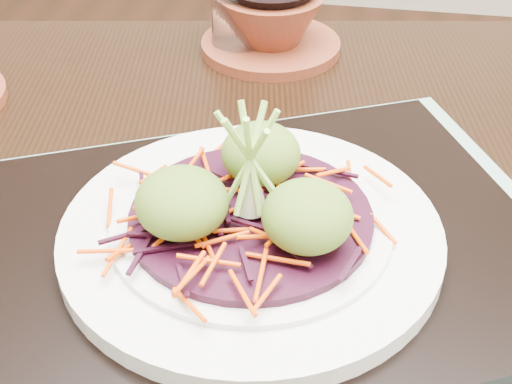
% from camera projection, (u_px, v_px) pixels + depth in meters
% --- Properties ---
extents(dining_table, '(1.19, 0.90, 0.68)m').
position_uv_depth(dining_table, '(293.00, 289.00, 0.61)').
color(dining_table, black).
rests_on(dining_table, ground).
extents(placemat, '(0.57, 0.52, 0.00)m').
position_uv_depth(placemat, '(251.00, 263.00, 0.50)').
color(placemat, gray).
rests_on(placemat, dining_table).
extents(serving_tray, '(0.49, 0.44, 0.02)m').
position_uv_depth(serving_tray, '(251.00, 251.00, 0.50)').
color(serving_tray, black).
rests_on(serving_tray, placemat).
extents(white_plate, '(0.26, 0.26, 0.02)m').
position_uv_depth(white_plate, '(251.00, 232.00, 0.48)').
color(white_plate, silver).
rests_on(white_plate, serving_tray).
extents(cabbage_bed, '(0.16, 0.16, 0.01)m').
position_uv_depth(cabbage_bed, '(251.00, 217.00, 0.48)').
color(cabbage_bed, black).
rests_on(cabbage_bed, white_plate).
extents(carrot_julienne, '(0.20, 0.20, 0.01)m').
position_uv_depth(carrot_julienne, '(251.00, 208.00, 0.47)').
color(carrot_julienne, '#EB4904').
rests_on(carrot_julienne, cabbage_bed).
extents(guacamole_scoops, '(0.14, 0.13, 0.04)m').
position_uv_depth(guacamole_scoops, '(251.00, 190.00, 0.46)').
color(guacamole_scoops, '#5D7623').
rests_on(guacamole_scoops, cabbage_bed).
extents(scallion_garnish, '(0.06, 0.06, 0.09)m').
position_uv_depth(scallion_garnish, '(251.00, 164.00, 0.45)').
color(scallion_garnish, '#99D254').
rests_on(scallion_garnish, cabbage_bed).
extents(water_glass, '(0.07, 0.07, 0.09)m').
position_uv_depth(water_glass, '(239.00, 13.00, 0.76)').
color(water_glass, white).
rests_on(water_glass, dining_table).
extents(terracotta_bowl_set, '(0.21, 0.21, 0.06)m').
position_uv_depth(terracotta_bowl_set, '(271.00, 26.00, 0.76)').
color(terracotta_bowl_set, maroon).
rests_on(terracotta_bowl_set, dining_table).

